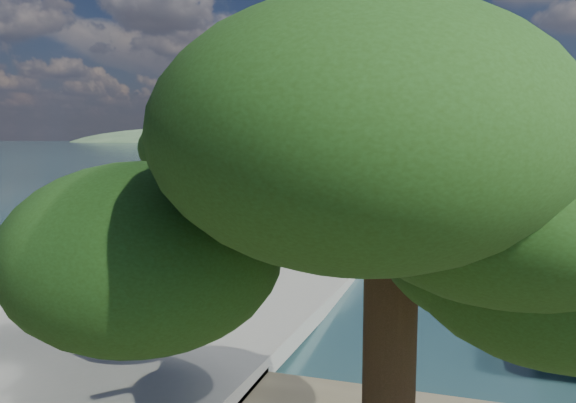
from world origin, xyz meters
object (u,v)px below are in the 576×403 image
at_px(landing_craft, 334,202).
at_px(overhang_tree, 355,159).
at_px(pier, 536,204).
at_px(military_truck, 224,211).
at_px(soldier, 104,257).

bearing_deg(landing_craft, overhang_tree, -74.17).
xyz_separation_m(pier, military_truck, (-13.62, -14.57, 0.88)).
relative_size(pier, landing_craft, 1.26).
distance_m(landing_craft, overhang_tree, 34.74).
distance_m(military_truck, soldier, 5.71).
bearing_deg(soldier, overhang_tree, -55.31).
relative_size(military_truck, overhang_tree, 1.23).
bearing_deg(landing_craft, military_truck, -89.04).
bearing_deg(overhang_tree, landing_craft, 103.31).
bearing_deg(soldier, landing_craft, 71.01).
height_order(landing_craft, overhang_tree, landing_craft).
height_order(pier, military_truck, pier).
bearing_deg(military_truck, soldier, -99.46).
height_order(pier, soldier, pier).
xyz_separation_m(landing_craft, soldier, (-2.75, -23.57, 0.56)).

